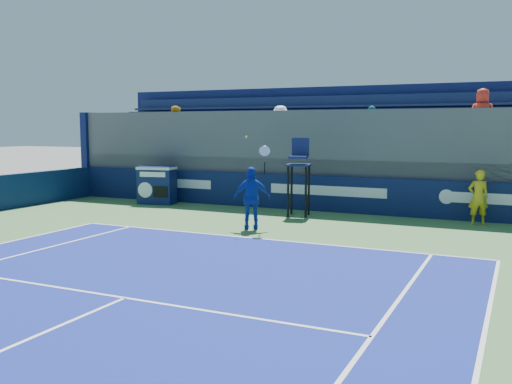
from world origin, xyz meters
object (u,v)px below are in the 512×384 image
at_px(umpire_chair, 299,168).
at_px(tennis_player, 252,198).
at_px(match_clock, 157,184).
at_px(ball_person, 478,197).

distance_m(umpire_chair, tennis_player, 2.87).
height_order(match_clock, tennis_player, tennis_player).
bearing_deg(match_clock, ball_person, 1.13).
xyz_separation_m(ball_person, umpire_chair, (-5.27, -0.67, 0.72)).
bearing_deg(tennis_player, ball_person, 31.69).
bearing_deg(umpire_chair, tennis_player, -96.43).
relative_size(ball_person, match_clock, 1.12).
height_order(ball_person, umpire_chair, umpire_chair).
distance_m(ball_person, match_clock, 10.99).
xyz_separation_m(ball_person, tennis_player, (-5.58, -3.45, 0.07)).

